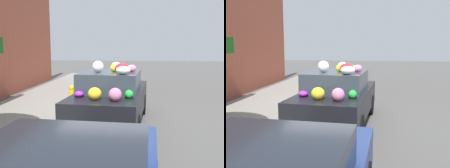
{
  "view_description": "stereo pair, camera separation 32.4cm",
  "coord_description": "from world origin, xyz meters",
  "views": [
    {
      "loc": [
        -7.04,
        -0.75,
        2.17
      ],
      "look_at": [
        0.0,
        -0.01,
        1.12
      ],
      "focal_mm": 42.0,
      "sensor_mm": 36.0,
      "label": 1
    },
    {
      "loc": [
        -7.0,
        -1.08,
        2.17
      ],
      "look_at": [
        0.0,
        -0.01,
        1.12
      ],
      "focal_mm": 42.0,
      "sensor_mm": 36.0,
      "label": 2
    }
  ],
  "objects": [
    {
      "name": "ground_plane",
      "position": [
        0.0,
        0.0,
        0.0
      ],
      "size": [
        60.0,
        60.0,
        0.0
      ],
      "primitive_type": "plane",
      "color": "#565451"
    },
    {
      "name": "sidewalk_curb",
      "position": [
        0.0,
        2.7,
        0.05
      ],
      "size": [
        24.0,
        3.2,
        0.1
      ],
      "color": "gray",
      "rests_on": "ground"
    },
    {
      "name": "fire_hydrant",
      "position": [
        1.66,
        1.56,
        0.45
      ],
      "size": [
        0.2,
        0.2,
        0.7
      ],
      "color": "gold",
      "rests_on": "sidewalk_curb"
    },
    {
      "name": "art_car",
      "position": [
        -0.05,
        -0.01,
        0.78
      ],
      "size": [
        4.04,
        1.97,
        1.77
      ],
      "rotation": [
        0.0,
        0.0,
        -0.08
      ],
      "color": "black",
      "rests_on": "ground"
    }
  ]
}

